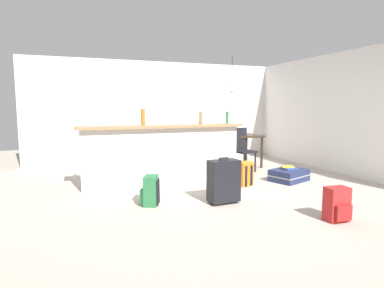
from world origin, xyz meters
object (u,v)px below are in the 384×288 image
bottle_white (89,119)px  backpack_red (337,205)px  bottle_amber (143,117)px  grocery_bag (207,118)px  bottle_clear (185,117)px  book_stack (289,168)px  dining_chair_far_side (227,142)px  backpack_green (150,191)px  suitcase_upright_black (224,181)px  suitcase_flat_navy (289,175)px  backpack_orange (244,174)px  dining_table (236,139)px  dining_chair_near_partition (242,147)px  bottle_green (227,117)px  pendant_lamp (232,88)px

bottle_white → backpack_red: bearing=-43.5°
bottle_amber → grocery_bag: (1.20, 0.08, -0.03)m
bottle_clear → book_stack: bottle_clear is taller
grocery_bag → dining_chair_far_side: size_ratio=0.28×
bottle_amber → backpack_green: (-0.12, -0.99, -1.01)m
dining_chair_far_side → suitcase_upright_black: bearing=-117.6°
suitcase_upright_black → book_stack: suitcase_upright_black is taller
suitcase_flat_navy → backpack_orange: size_ratio=2.12×
backpack_green → book_stack: bearing=11.0°
backpack_orange → book_stack: backpack_orange is taller
grocery_bag → dining_chair_far_side: 2.20m
suitcase_upright_black → backpack_green: size_ratio=1.60×
dining_table → dining_chair_near_partition: dining_chair_near_partition is taller
grocery_bag → suitcase_upright_black: size_ratio=0.39×
bottle_green → backpack_red: bearing=-84.3°
dining_chair_near_partition → bottle_clear: bearing=-158.6°
bottle_white → book_stack: bearing=-10.1°
book_stack → backpack_green: bearing=-169.0°
book_stack → suitcase_upright_black: bearing=-154.9°
dining_chair_far_side → backpack_orange: bearing=-109.4°
dining_table → book_stack: bearing=-80.5°
backpack_orange → backpack_green: same height
dining_chair_far_side → backpack_green: (-2.59, -2.73, -0.31)m
bottle_green → suitcase_flat_navy: bearing=-27.5°
backpack_red → book_stack: bearing=68.2°
backpack_red → book_stack: 2.12m
bottle_white → backpack_orange: size_ratio=0.58×
dining_chair_far_side → suitcase_upright_black: (-1.58, -3.02, -0.19)m
bottle_clear → suitcase_flat_navy: bearing=-16.3°
backpack_red → dining_table: bearing=81.8°
grocery_bag → backpack_orange: bearing=-48.1°
dining_chair_far_side → suitcase_flat_navy: bearing=-85.3°
suitcase_flat_navy → book_stack: (-0.00, 0.01, 0.14)m
bottle_green → suitcase_upright_black: 1.75m
suitcase_flat_navy → backpack_orange: (-0.96, -0.00, 0.09)m
bottle_white → dining_table: 3.44m
book_stack → dining_chair_far_side: bearing=94.7°
suitcase_upright_black → backpack_green: bearing=164.2°
book_stack → bottle_white: bearing=169.9°
backpack_green → book_stack: (2.77, 0.54, 0.05)m
pendant_lamp → backpack_green: bearing=-137.5°
dining_table → backpack_red: size_ratio=2.62×
bottle_white → backpack_green: 1.70m
suitcase_flat_navy → suitcase_upright_black: (-1.76, -0.81, 0.22)m
bottle_clear → backpack_red: (1.09, -2.50, -1.00)m
grocery_bag → dining_table: 1.69m
pendant_lamp → backpack_red: bearing=-97.0°
bottle_green → dining_chair_near_partition: (0.67, 0.60, -0.67)m
bottle_green → pendant_lamp: 1.49m
bottle_green → grocery_bag: bottle_green is taller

